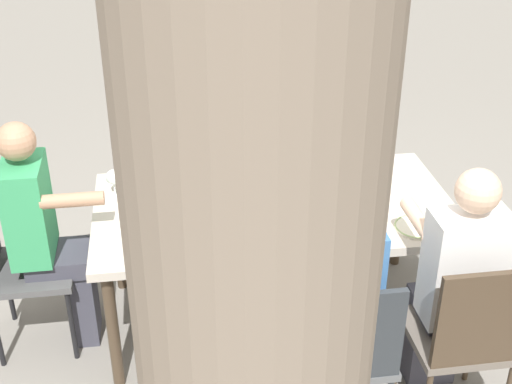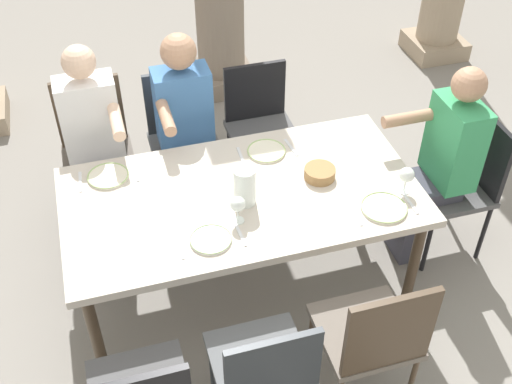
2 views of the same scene
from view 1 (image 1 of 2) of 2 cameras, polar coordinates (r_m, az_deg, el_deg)
ground_plane at (r=4.11m, az=1.39°, el=-10.04°), size 16.00×16.00×0.00m
dining_table at (r=3.72m, az=1.51°, el=-1.88°), size 1.89×0.99×0.74m
chair_west_north at (r=3.27m, az=16.82°, el=-11.01°), size 0.44×0.44×0.96m
chair_west_south at (r=4.73m, az=8.03°, el=2.51°), size 0.44×0.44×0.85m
chair_mid_north at (r=3.11m, az=7.16°, el=-12.63°), size 0.44×0.44×0.92m
chair_mid_south at (r=4.61m, az=1.38°, el=2.20°), size 0.44×0.44×0.87m
chair_east_north at (r=3.05m, az=-2.71°, el=-13.82°), size 0.44×0.44×0.89m
chair_east_south at (r=4.55m, az=-5.15°, el=2.28°), size 0.44×0.44×0.95m
chair_head_east at (r=3.84m, az=-19.17°, el=-5.25°), size 0.44×0.44×0.92m
diner_woman_green at (r=3.72m, az=-16.79°, el=-3.12°), size 0.49×0.35×1.29m
diner_man_white at (r=3.31m, az=15.86°, el=-7.19°), size 0.35×0.49×1.30m
diner_guest_third at (r=3.15m, az=6.53°, el=-8.19°), size 0.35×0.50×1.29m
plate_0 at (r=3.57m, az=13.01°, el=-2.79°), size 0.23×0.23×0.02m
fork_0 at (r=3.63m, az=15.22°, el=-2.66°), size 0.03×0.17×0.01m
spoon_0 at (r=3.53m, az=10.72°, el=-3.08°), size 0.02×0.17×0.01m
plate_1 at (r=3.98m, az=4.17°, el=1.43°), size 0.21×0.21×0.02m
wine_glass_1 at (r=3.82m, az=2.11°, el=1.92°), size 0.08×0.08×0.15m
fork_1 at (r=4.02m, az=6.26°, el=1.50°), size 0.03×0.17×0.01m
spoon_1 at (r=3.96m, az=2.04°, el=1.21°), size 0.02×0.17×0.01m
plate_2 at (r=3.40m, az=-1.47°, el=-3.77°), size 0.22×0.22×0.02m
fork_2 at (r=3.42m, az=1.04°, el=-3.65°), size 0.02×0.17×0.01m
spoon_2 at (r=3.39m, az=-3.99°, el=-4.04°), size 0.03×0.17×0.01m
plate_3 at (r=3.93m, az=-9.03°, el=0.71°), size 0.24×0.24×0.02m
wine_glass_3 at (r=3.80m, az=-11.56°, el=1.16°), size 0.08×0.08×0.15m
fork_3 at (r=3.93m, az=-6.84°, el=0.79°), size 0.04×0.17×0.01m
spoon_3 at (r=3.94m, az=-11.20°, el=0.48°), size 0.02×0.17×0.01m
water_pitcher at (r=3.70m, az=1.35°, el=0.76°), size 0.12×0.12×0.22m
bread_basket at (r=3.62m, az=-5.40°, el=-1.23°), size 0.17×0.17×0.06m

